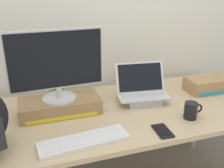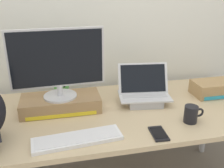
# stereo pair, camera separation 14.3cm
# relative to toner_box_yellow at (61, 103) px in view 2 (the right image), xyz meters

# --- Properties ---
(back_wall) EXTENTS (7.00, 0.10, 2.60)m
(back_wall) POSITION_rel_toner_box_yellow_xyz_m (0.31, 0.44, 0.54)
(back_wall) COLOR silver
(back_wall) RESTS_ON ground
(desk) EXTENTS (1.99, 0.83, 0.71)m
(desk) POSITION_rel_toner_box_yellow_xyz_m (0.31, -0.08, -0.10)
(desk) COLOR tan
(desk) RESTS_ON ground
(toner_box_yellow) EXTENTS (0.49, 0.23, 0.09)m
(toner_box_yellow) POSITION_rel_toner_box_yellow_xyz_m (0.00, 0.00, 0.00)
(toner_box_yellow) COLOR #9E7A51
(toner_box_yellow) RESTS_ON desk
(desktop_monitor) EXTENTS (0.56, 0.20, 0.43)m
(desktop_monitor) POSITION_rel_toner_box_yellow_xyz_m (0.00, -0.00, 0.27)
(desktop_monitor) COLOR silver
(desktop_monitor) RESTS_ON toner_box_yellow
(open_laptop) EXTENTS (0.36, 0.25, 0.25)m
(open_laptop) POSITION_rel_toner_box_yellow_xyz_m (0.55, -0.01, 0.01)
(open_laptop) COLOR #ADADB2
(open_laptop) RESTS_ON desk
(external_keyboard) EXTENTS (0.47, 0.17, 0.02)m
(external_keyboard) POSITION_rel_toner_box_yellow_xyz_m (0.07, -0.37, -0.03)
(external_keyboard) COLOR white
(external_keyboard) RESTS_ON desk
(coffee_mug) EXTENTS (0.12, 0.08, 0.10)m
(coffee_mug) POSITION_rel_toner_box_yellow_xyz_m (0.73, -0.32, 0.01)
(coffee_mug) COLOR black
(coffee_mug) RESTS_ON desk
(cell_phone) EXTENTS (0.08, 0.14, 0.01)m
(cell_phone) POSITION_rel_toner_box_yellow_xyz_m (0.50, -0.40, -0.04)
(cell_phone) COLOR black
(cell_phone) RESTS_ON desk
(plush_toy) EXTENTS (0.11, 0.11, 0.11)m
(plush_toy) POSITION_rel_toner_box_yellow_xyz_m (0.01, 0.27, 0.01)
(plush_toy) COLOR #56B256
(plush_toy) RESTS_ON desk
(toner_box_cyan) EXTENTS (0.32, 0.18, 0.10)m
(toner_box_cyan) POSITION_rel_toner_box_yellow_xyz_m (1.09, 0.00, 0.00)
(toner_box_cyan) COLOR #A88456
(toner_box_cyan) RESTS_ON desk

